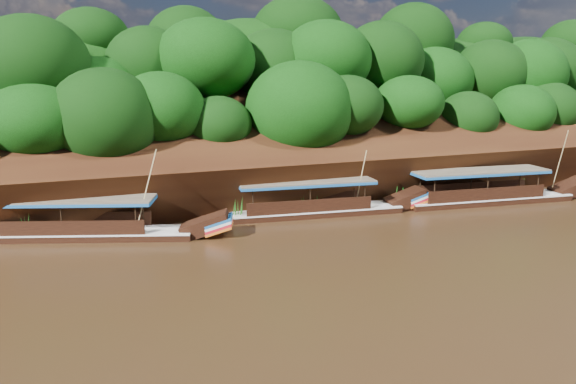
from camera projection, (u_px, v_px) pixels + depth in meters
name	position (u px, v px, depth m)	size (l,w,h in m)	color
ground	(376.00, 250.00, 31.98)	(160.00, 160.00, 0.00)	black
riverbank	(252.00, 160.00, 52.23)	(120.00, 30.06, 19.40)	black
boat_0	(497.00, 195.00, 43.45)	(16.25, 4.18, 6.11)	black
boat_1	(326.00, 206.00, 39.82)	(14.66, 3.81, 5.09)	black
boat_2	(96.00, 229.00, 34.21)	(15.57, 7.09, 5.86)	black
reeds	(282.00, 202.00, 39.72)	(49.35, 2.57, 2.22)	#1E6018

